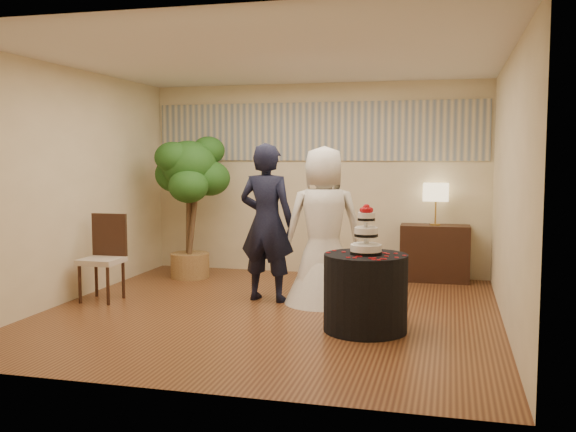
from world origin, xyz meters
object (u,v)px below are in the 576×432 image
(bride, at_px, (324,225))
(cake_table, at_px, (365,293))
(console, at_px, (435,253))
(wedding_cake, at_px, (366,229))
(ficus_tree, at_px, (189,206))
(side_chair, at_px, (101,258))
(groom, at_px, (267,223))
(table_lamp, at_px, (436,204))

(bride, height_order, cake_table, bride)
(console, bearing_deg, bride, -127.86)
(bride, xyz_separation_m, wedding_cake, (0.64, -1.10, 0.10))
(ficus_tree, bearing_deg, side_chair, -105.25)
(wedding_cake, bearing_deg, groom, 141.56)
(wedding_cake, xyz_separation_m, table_lamp, (0.61, 2.79, 0.05))
(groom, relative_size, wedding_cake, 3.79)
(table_lamp, height_order, ficus_tree, ficus_tree)
(cake_table, distance_m, wedding_cake, 0.64)
(table_lamp, xyz_separation_m, ficus_tree, (-3.41, -0.61, -0.04))
(groom, height_order, ficus_tree, ficus_tree)
(table_lamp, bearing_deg, side_chair, -149.80)
(bride, bearing_deg, groom, -15.72)
(bride, xyz_separation_m, ficus_tree, (-2.17, 1.08, 0.10))
(groom, xyz_separation_m, table_lamp, (1.94, 1.73, 0.13))
(console, bearing_deg, groom, -139.59)
(groom, distance_m, console, 2.66)
(wedding_cake, bearing_deg, table_lamp, 77.75)
(cake_table, height_order, table_lamp, table_lamp)
(console, distance_m, table_lamp, 0.68)
(bride, relative_size, cake_table, 2.23)
(groom, height_order, cake_table, groom)
(wedding_cake, bearing_deg, side_chair, 170.55)
(wedding_cake, relative_size, side_chair, 0.48)
(bride, height_order, table_lamp, bride)
(bride, distance_m, wedding_cake, 1.28)
(bride, xyz_separation_m, table_lamp, (1.25, 1.69, 0.15))
(cake_table, xyz_separation_m, console, (0.61, 2.79, 0.01))
(cake_table, relative_size, ficus_tree, 0.40)
(bride, height_order, side_chair, bride)
(cake_table, height_order, side_chair, side_chair)
(console, xyz_separation_m, ficus_tree, (-3.41, -0.61, 0.64))
(side_chair, bearing_deg, cake_table, -9.74)
(groom, xyz_separation_m, wedding_cake, (1.33, -1.06, 0.08))
(cake_table, relative_size, console, 0.88)
(groom, distance_m, ficus_tree, 1.86)
(groom, height_order, side_chair, groom)
(ficus_tree, bearing_deg, cake_table, -37.85)
(wedding_cake, distance_m, ficus_tree, 3.56)
(groom, bearing_deg, console, -130.39)
(cake_table, relative_size, side_chair, 0.80)
(groom, height_order, bride, groom)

